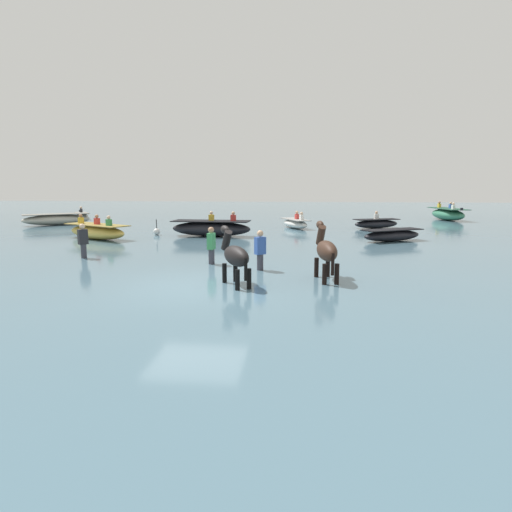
% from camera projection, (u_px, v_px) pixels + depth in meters
% --- Properties ---
extents(ground_plane, '(120.00, 120.00, 0.00)m').
position_uv_depth(ground_plane, '(196.00, 300.00, 11.41)').
color(ground_plane, '#666051').
extents(water_surface, '(90.00, 90.00, 0.38)m').
position_uv_depth(water_surface, '(244.00, 243.00, 21.19)').
color(water_surface, '#476675').
rests_on(water_surface, ground).
extents(horse_lead_black, '(1.15, 1.66, 1.91)m').
position_uv_depth(horse_lead_black, '(235.00, 257.00, 11.36)').
color(horse_lead_black, black).
rests_on(horse_lead_black, ground).
extents(horse_trailing_dark_bay, '(0.72, 1.83, 1.98)m').
position_uv_depth(horse_trailing_dark_bay, '(326.00, 252.00, 11.97)').
color(horse_trailing_dark_bay, '#382319').
rests_on(horse_trailing_dark_bay, ground).
extents(boat_far_inshore, '(4.19, 1.62, 1.28)m').
position_uv_depth(boat_far_inshore, '(211.00, 228.00, 22.17)').
color(boat_far_inshore, black).
rests_on(boat_far_inshore, water_surface).
extents(boat_near_port, '(2.03, 2.95, 1.04)m').
position_uv_depth(boat_near_port, '(295.00, 223.00, 26.25)').
color(boat_near_port, silver).
rests_on(boat_near_port, water_surface).
extents(boat_mid_outer, '(3.19, 2.32, 0.56)m').
position_uv_depth(boat_mid_outer, '(392.00, 235.00, 20.27)').
color(boat_mid_outer, black).
rests_on(boat_mid_outer, water_surface).
extents(boat_distant_west, '(3.96, 2.94, 1.20)m').
position_uv_depth(boat_distant_west, '(97.00, 231.00, 21.09)').
color(boat_distant_west, gold).
rests_on(boat_distant_west, water_surface).
extents(boat_distant_east, '(2.07, 4.25, 1.35)m').
position_uv_depth(boat_distant_east, '(448.00, 214.00, 32.12)').
color(boat_distant_east, '#337556').
rests_on(boat_distant_east, water_surface).
extents(boat_near_starboard, '(3.02, 1.95, 1.04)m').
position_uv_depth(boat_near_starboard, '(376.00, 224.00, 26.21)').
color(boat_near_starboard, black).
rests_on(boat_near_starboard, water_surface).
extents(boat_mid_channel, '(2.20, 2.79, 0.99)m').
position_uv_depth(boat_mid_channel, '(82.00, 216.00, 32.78)').
color(boat_mid_channel, '#B2AD9E').
rests_on(boat_mid_channel, water_surface).
extents(boat_far_offshore, '(4.09, 3.46, 0.73)m').
position_uv_depth(boat_far_offshore, '(56.00, 219.00, 28.31)').
color(boat_far_offshore, '#B2AD9E').
rests_on(boat_far_offshore, water_surface).
extents(person_onlooker_left, '(0.25, 0.35, 1.63)m').
position_uv_depth(person_onlooker_left, '(211.00, 250.00, 14.42)').
color(person_onlooker_left, '#383842').
rests_on(person_onlooker_left, ground).
extents(person_onlooker_right, '(0.37, 0.37, 1.63)m').
position_uv_depth(person_onlooker_right, '(83.00, 245.00, 15.62)').
color(person_onlooker_right, '#383842').
rests_on(person_onlooker_right, ground).
extents(person_wading_close, '(0.38, 0.35, 1.63)m').
position_uv_depth(person_wading_close, '(260.00, 255.00, 13.40)').
color(person_wading_close, '#383842').
rests_on(person_wading_close, ground).
extents(channel_buoy, '(0.36, 0.36, 0.82)m').
position_uv_depth(channel_buoy, '(157.00, 232.00, 22.69)').
color(channel_buoy, silver).
rests_on(channel_buoy, water_surface).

